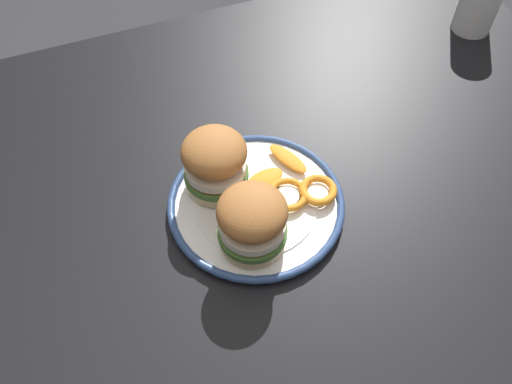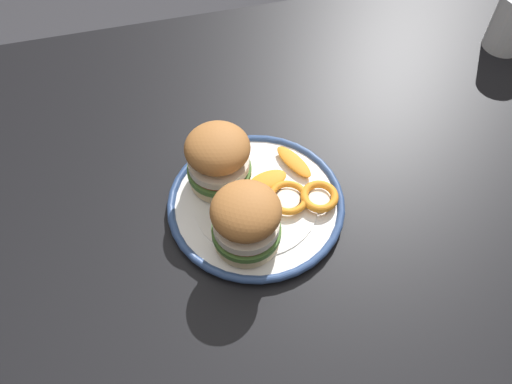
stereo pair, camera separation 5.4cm
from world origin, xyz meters
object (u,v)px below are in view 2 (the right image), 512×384
object	(u,v)px
dinner_plate	(256,204)
sandwich_half_left	(246,220)
drinking_glass	(511,25)
dining_table	(269,248)
sandwich_half_right	(218,158)

from	to	relation	value
dinner_plate	sandwich_half_left	bearing A→B (deg)	-115.49
sandwich_half_left	drinking_glass	world-z (taller)	sandwich_half_left
dinner_plate	drinking_glass	bearing A→B (deg)	24.05
sandwich_half_left	drinking_glass	xyz separation A→B (m)	(0.58, 0.31, -0.02)
dinner_plate	drinking_glass	distance (m)	0.61
dinner_plate	drinking_glass	xyz separation A→B (m)	(0.55, 0.25, 0.04)
dining_table	sandwich_half_left	xyz separation A→B (m)	(-0.04, -0.03, 0.16)
dinner_plate	drinking_glass	world-z (taller)	drinking_glass
dining_table	drinking_glass	world-z (taller)	drinking_glass
dinner_plate	sandwich_half_left	xyz separation A→B (m)	(-0.03, -0.06, 0.06)
dinner_plate	sandwich_half_right	distance (m)	0.09
sandwich_half_left	sandwich_half_right	size ratio (longest dim) A/B	0.85
dining_table	dinner_plate	bearing A→B (deg)	120.26
sandwich_half_left	sandwich_half_right	xyz separation A→B (m)	(-0.01, 0.11, 0.00)
sandwich_half_left	sandwich_half_right	world-z (taller)	same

